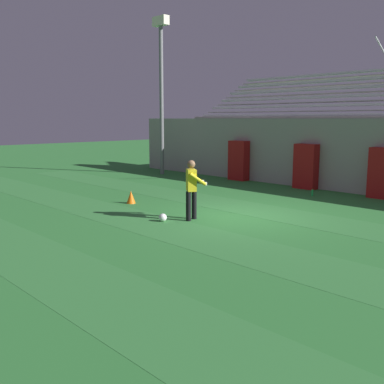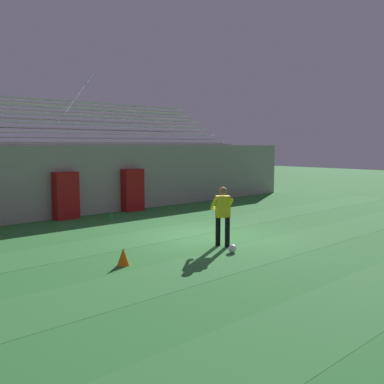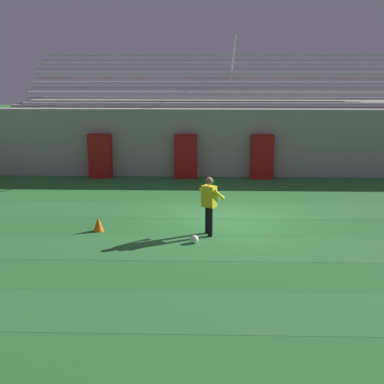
% 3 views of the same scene
% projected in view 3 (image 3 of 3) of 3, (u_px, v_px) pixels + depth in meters
% --- Properties ---
extents(ground_plane, '(80.00, 80.00, 0.00)m').
position_uv_depth(ground_plane, '(229.00, 221.00, 16.33)').
color(ground_plane, '#2D7533').
extents(turf_stripe_near, '(28.00, 1.79, 0.01)m').
position_uv_depth(turf_stripe_near, '(241.00, 312.00, 10.51)').
color(turf_stripe_near, '#337A38').
rests_on(turf_stripe_near, ground).
extents(turf_stripe_mid, '(28.00, 1.79, 0.01)m').
position_uv_depth(turf_stripe_mid, '(232.00, 249.00, 13.98)').
color(turf_stripe_mid, '#337A38').
rests_on(turf_stripe_mid, ground).
extents(turf_stripe_far, '(28.00, 1.79, 0.01)m').
position_uv_depth(turf_stripe_far, '(228.00, 211.00, 17.45)').
color(turf_stripe_far, '#337A38').
rests_on(turf_stripe_far, ground).
extents(back_wall, '(24.00, 0.60, 2.80)m').
position_uv_depth(back_wall, '(224.00, 143.00, 22.28)').
color(back_wall, '#999691').
rests_on(back_wall, ground).
extents(padding_pillar_gate_left, '(0.94, 0.44, 1.80)m').
position_uv_depth(padding_pillar_gate_left, '(186.00, 157.00, 21.91)').
color(padding_pillar_gate_left, maroon).
rests_on(padding_pillar_gate_left, ground).
extents(padding_pillar_gate_right, '(0.94, 0.44, 1.80)m').
position_uv_depth(padding_pillar_gate_right, '(262.00, 157.00, 21.83)').
color(padding_pillar_gate_right, maroon).
rests_on(padding_pillar_gate_right, ground).
extents(padding_pillar_far_left, '(0.94, 0.44, 1.80)m').
position_uv_depth(padding_pillar_far_left, '(100.00, 156.00, 22.01)').
color(padding_pillar_far_left, maroon).
rests_on(padding_pillar_far_left, ground).
extents(bleacher_stand, '(18.00, 4.75, 5.83)m').
position_uv_depth(bleacher_stand, '(222.00, 131.00, 24.86)').
color(bleacher_stand, '#999691').
rests_on(bleacher_stand, ground).
extents(goalkeeper, '(0.74, 0.71, 1.67)m').
position_uv_depth(goalkeeper, '(209.00, 202.00, 14.88)').
color(goalkeeper, black).
rests_on(goalkeeper, ground).
extents(soccer_ball, '(0.22, 0.22, 0.22)m').
position_uv_depth(soccer_ball, '(194.00, 239.00, 14.40)').
color(soccer_ball, white).
rests_on(soccer_ball, ground).
extents(traffic_cone, '(0.30, 0.30, 0.42)m').
position_uv_depth(traffic_cone, '(98.00, 224.00, 15.37)').
color(traffic_cone, orange).
rests_on(traffic_cone, ground).
extents(water_bottle, '(0.07, 0.07, 0.24)m').
position_uv_depth(water_bottle, '(214.00, 183.00, 20.78)').
color(water_bottle, green).
rests_on(water_bottle, ground).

